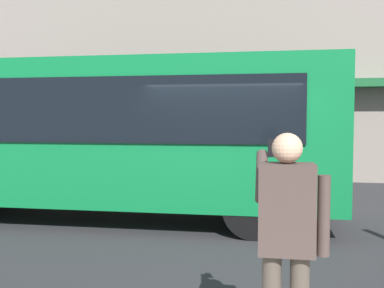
# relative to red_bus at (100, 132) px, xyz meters

# --- Properties ---
(ground_plane) EXTENTS (60.00, 60.00, 0.00)m
(ground_plane) POSITION_rel_red_bus_xyz_m (-2.52, 0.55, -1.68)
(ground_plane) COLOR #2B2B2D
(red_bus) EXTENTS (9.05, 2.54, 3.08)m
(red_bus) POSITION_rel_red_bus_xyz_m (0.00, 0.00, 0.00)
(red_bus) COLOR #0F7238
(red_bus) RESTS_ON ground_plane
(pedestrian_photographer) EXTENTS (0.53, 0.52, 1.70)m
(pedestrian_photographer) POSITION_rel_red_bus_xyz_m (-3.37, 4.99, -0.54)
(pedestrian_photographer) COLOR #4C4238
(pedestrian_photographer) RESTS_ON sidewalk_curb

